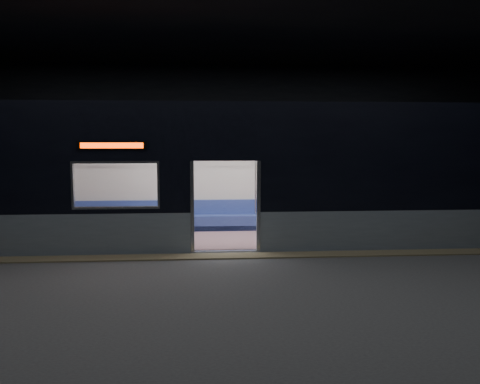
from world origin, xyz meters
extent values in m
cube|color=#47494C|center=(0.00, 0.00, -0.01)|extent=(24.00, 14.00, 0.01)
cube|color=black|center=(0.00, 0.00, 4.98)|extent=(24.00, 14.00, 0.04)
cube|color=black|center=(0.00, 6.98, 2.50)|extent=(24.00, 0.04, 5.00)
cube|color=black|center=(0.00, -6.98, 2.50)|extent=(24.00, 0.04, 5.00)
cube|color=#8C7F59|center=(0.00, 0.55, 0.01)|extent=(22.80, 0.50, 0.03)
cube|color=#8B98A5|center=(-4.85, 1.06, 0.45)|extent=(8.30, 0.12, 0.90)
cube|color=#8B98A5|center=(4.85, 1.06, 0.45)|extent=(8.30, 0.12, 0.90)
cube|color=black|center=(4.85, 1.06, 2.05)|extent=(8.30, 0.12, 2.30)
cube|color=black|center=(0.00, 1.06, 2.62)|extent=(1.40, 0.12, 1.15)
cube|color=#B7BABC|center=(-0.74, 1.06, 1.02)|extent=(0.08, 0.14, 2.05)
cube|color=#B7BABC|center=(0.74, 1.06, 1.02)|extent=(0.08, 0.14, 2.05)
cube|color=black|center=(-2.45, 0.98, 2.39)|extent=(1.50, 0.04, 0.18)
cube|color=#EC2E00|center=(-2.45, 0.97, 2.39)|extent=(1.34, 0.03, 0.12)
cube|color=silver|center=(0.00, 3.94, 1.60)|extent=(18.00, 0.12, 3.20)
cube|color=black|center=(0.00, 2.50, 3.28)|extent=(18.00, 3.00, 0.15)
cube|color=gray|center=(0.00, 2.50, 0.02)|extent=(17.76, 2.76, 0.04)
cube|color=silver|center=(0.00, 2.50, 2.35)|extent=(17.76, 2.76, 0.10)
cube|color=navy|center=(0.00, 3.62, 0.24)|extent=(11.00, 0.48, 0.41)
cube|color=navy|center=(0.00, 3.81, 0.65)|extent=(11.00, 0.10, 0.40)
cube|color=#7E5C69|center=(-3.30, 1.41, 0.24)|extent=(4.40, 0.48, 0.41)
cube|color=#7E5C69|center=(3.30, 1.41, 0.24)|extent=(4.40, 0.48, 0.41)
cylinder|color=silver|center=(-0.95, 1.37, 1.17)|extent=(0.04, 0.04, 2.26)
cylinder|color=silver|center=(-0.95, 3.63, 1.17)|extent=(0.04, 0.04, 2.26)
cylinder|color=silver|center=(0.95, 1.37, 1.17)|extent=(0.04, 0.04, 2.26)
cylinder|color=silver|center=(0.95, 3.63, 1.17)|extent=(0.04, 0.04, 2.26)
cylinder|color=silver|center=(0.00, 3.58, 1.95)|extent=(11.00, 0.03, 0.03)
cube|color=black|center=(3.65, 3.41, 0.53)|extent=(0.16, 0.44, 0.15)
cube|color=black|center=(3.84, 3.41, 0.53)|extent=(0.16, 0.44, 0.15)
cylinder|color=black|center=(3.65, 3.20, 0.26)|extent=(0.10, 0.10, 0.43)
cylinder|color=black|center=(3.84, 3.20, 0.26)|extent=(0.10, 0.10, 0.43)
cube|color=#CF5B77|center=(3.74, 3.59, 0.54)|extent=(0.38, 0.21, 0.19)
cylinder|color=#CF5B77|center=(3.74, 3.62, 0.87)|extent=(0.36, 0.36, 0.49)
sphere|color=tan|center=(3.74, 3.60, 1.22)|extent=(0.20, 0.20, 0.20)
sphere|color=black|center=(3.74, 3.64, 1.26)|extent=(0.21, 0.21, 0.21)
cube|color=black|center=(3.74, 3.34, 0.66)|extent=(0.26, 0.23, 0.12)
cube|color=white|center=(5.00, 3.85, 1.46)|extent=(0.94, 0.03, 0.61)
camera|label=1|loc=(-0.55, -10.17, 2.53)|focal=38.00mm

